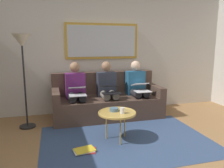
% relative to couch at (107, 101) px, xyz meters
% --- Properties ---
extents(wall_rear, '(6.00, 0.12, 2.60)m').
position_rel_couch_xyz_m(wall_rear, '(0.00, -0.48, 0.99)').
color(wall_rear, beige).
rests_on(wall_rear, ground_plane).
extents(area_rug, '(2.60, 1.80, 0.01)m').
position_rel_couch_xyz_m(area_rug, '(0.00, 1.27, -0.31)').
color(area_rug, '#33476B').
rests_on(area_rug, ground_plane).
extents(couch, '(2.20, 0.90, 0.90)m').
position_rel_couch_xyz_m(couch, '(0.00, 0.00, 0.00)').
color(couch, '#4C382D').
rests_on(couch, ground_plane).
extents(framed_mirror, '(1.59, 0.05, 0.76)m').
position_rel_couch_xyz_m(framed_mirror, '(0.00, -0.39, 1.24)').
color(framed_mirror, '#B7892D').
extents(coffee_table, '(0.59, 0.59, 0.46)m').
position_rel_couch_xyz_m(coffee_table, '(0.14, 1.22, 0.13)').
color(coffee_table, tan).
rests_on(coffee_table, ground_plane).
extents(cup, '(0.07, 0.07, 0.09)m').
position_rel_couch_xyz_m(cup, '(0.07, 1.29, 0.19)').
color(cup, silver).
rests_on(cup, coffee_table).
extents(bowl, '(0.14, 0.14, 0.05)m').
position_rel_couch_xyz_m(bowl, '(0.16, 1.14, 0.17)').
color(bowl, slate).
rests_on(bowl, coffee_table).
extents(person_left, '(0.38, 0.58, 1.14)m').
position_rel_couch_xyz_m(person_left, '(-0.64, 0.07, 0.30)').
color(person_left, '#235B84').
rests_on(person_left, couch).
extents(laptop_white, '(0.31, 0.38, 0.16)m').
position_rel_couch_xyz_m(laptop_white, '(-0.64, 0.30, 0.32)').
color(laptop_white, white).
extents(person_middle, '(0.38, 0.58, 1.14)m').
position_rel_couch_xyz_m(person_middle, '(0.00, 0.07, 0.30)').
color(person_middle, '#2D3342').
rests_on(person_middle, couch).
extents(laptop_black, '(0.36, 0.35, 0.15)m').
position_rel_couch_xyz_m(laptop_black, '(0.00, 0.31, 0.32)').
color(laptop_black, black).
extents(person_right, '(0.38, 0.58, 1.14)m').
position_rel_couch_xyz_m(person_right, '(0.64, 0.07, 0.30)').
color(person_right, '#66236B').
rests_on(person_right, couch).
extents(laptop_silver, '(0.31, 0.36, 0.15)m').
position_rel_couch_xyz_m(laptop_silver, '(0.64, 0.31, 0.32)').
color(laptop_silver, silver).
extents(magazine_stack, '(0.34, 0.27, 0.03)m').
position_rel_couch_xyz_m(magazine_stack, '(0.68, 1.47, -0.29)').
color(magazine_stack, red).
rests_on(magazine_stack, ground_plane).
extents(standing_lamp, '(0.32, 0.32, 1.66)m').
position_rel_couch_xyz_m(standing_lamp, '(1.55, 0.27, 1.06)').
color(standing_lamp, black).
rests_on(standing_lamp, ground_plane).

